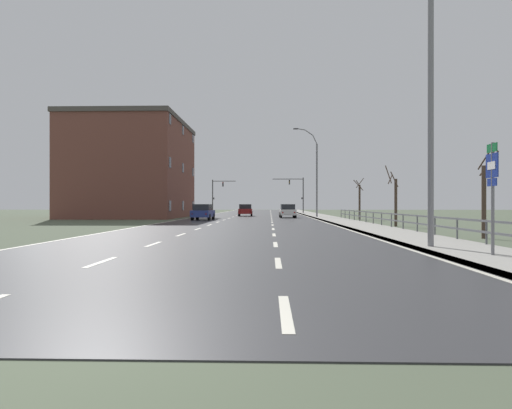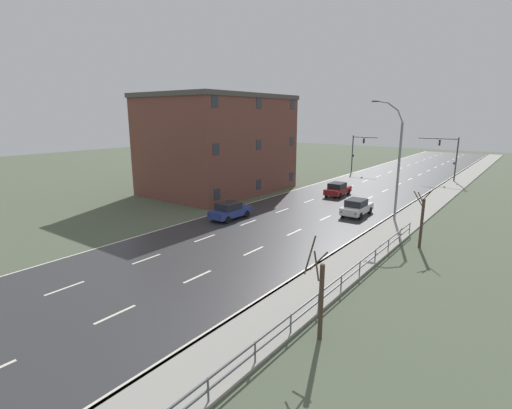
{
  "view_description": "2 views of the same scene",
  "coord_description": "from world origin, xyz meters",
  "px_view_note": "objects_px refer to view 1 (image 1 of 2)",
  "views": [
    {
      "loc": [
        2.11,
        -4.41,
        1.55
      ],
      "look_at": [
        0.08,
        63.54,
        1.53
      ],
      "focal_mm": 31.8,
      "sensor_mm": 36.0,
      "label": 1
    },
    {
      "loc": [
        17.47,
        14.45,
        9.19
      ],
      "look_at": [
        0.0,
        37.79,
        2.35
      ],
      "focal_mm": 26.92,
      "sensor_mm": 36.0,
      "label": 2
    }
  ],
  "objects_px": {
    "traffic_signal_left": "(217,192)",
    "street_lamp_midground": "(315,174)",
    "highway_sign": "(492,184)",
    "brick_building": "(133,169)",
    "car_near_left": "(245,210)",
    "traffic_signal_right": "(298,190)",
    "car_distant": "(203,212)",
    "street_lamp_foreground": "(427,97)",
    "car_far_right": "(288,211)"
  },
  "relations": [
    {
      "from": "street_lamp_foreground",
      "to": "car_near_left",
      "type": "relative_size",
      "value": 2.56
    },
    {
      "from": "highway_sign",
      "to": "traffic_signal_right",
      "type": "xyz_separation_m",
      "value": [
        -1.46,
        64.98,
        1.96
      ]
    },
    {
      "from": "car_distant",
      "to": "car_near_left",
      "type": "bearing_deg",
      "value": 79.29
    },
    {
      "from": "traffic_signal_left",
      "to": "car_far_right",
      "type": "relative_size",
      "value": 1.42
    },
    {
      "from": "street_lamp_foreground",
      "to": "street_lamp_midground",
      "type": "relative_size",
      "value": 1.02
    },
    {
      "from": "street_lamp_midground",
      "to": "traffic_signal_left",
      "type": "height_order",
      "value": "street_lamp_midground"
    },
    {
      "from": "street_lamp_foreground",
      "to": "brick_building",
      "type": "distance_m",
      "value": 43.85
    },
    {
      "from": "highway_sign",
      "to": "car_distant",
      "type": "xyz_separation_m",
      "value": [
        -12.81,
        31.24,
        -1.31
      ]
    },
    {
      "from": "highway_sign",
      "to": "car_near_left",
      "type": "xyz_separation_m",
      "value": [
        -9.45,
        46.42,
        -1.31
      ]
    },
    {
      "from": "street_lamp_foreground",
      "to": "traffic_signal_left",
      "type": "distance_m",
      "value": 65.45
    },
    {
      "from": "traffic_signal_left",
      "to": "car_distant",
      "type": "distance_m",
      "value": 35.41
    },
    {
      "from": "traffic_signal_right",
      "to": "car_near_left",
      "type": "bearing_deg",
      "value": -113.27
    },
    {
      "from": "street_lamp_foreground",
      "to": "traffic_signal_right",
      "type": "bearing_deg",
      "value": 90.49
    },
    {
      "from": "street_lamp_foreground",
      "to": "traffic_signal_right",
      "type": "height_order",
      "value": "street_lamp_foreground"
    },
    {
      "from": "highway_sign",
      "to": "brick_building",
      "type": "distance_m",
      "value": 46.75
    },
    {
      "from": "traffic_signal_right",
      "to": "car_distant",
      "type": "height_order",
      "value": "traffic_signal_right"
    },
    {
      "from": "highway_sign",
      "to": "brick_building",
      "type": "xyz_separation_m",
      "value": [
        -22.65,
        40.74,
        3.66
      ]
    },
    {
      "from": "car_far_right",
      "to": "highway_sign",
      "type": "bearing_deg",
      "value": -85.25
    },
    {
      "from": "street_lamp_midground",
      "to": "car_near_left",
      "type": "xyz_separation_m",
      "value": [
        -8.45,
        6.75,
        -4.26
      ]
    },
    {
      "from": "street_lamp_foreground",
      "to": "street_lamp_midground",
      "type": "height_order",
      "value": "street_lamp_foreground"
    },
    {
      "from": "street_lamp_foreground",
      "to": "highway_sign",
      "type": "xyz_separation_m",
      "value": [
        0.93,
        -2.64,
        -3.11
      ]
    },
    {
      "from": "traffic_signal_right",
      "to": "traffic_signal_left",
      "type": "xyz_separation_m",
      "value": [
        -14.13,
        1.43,
        -0.25
      ]
    },
    {
      "from": "car_distant",
      "to": "car_near_left",
      "type": "relative_size",
      "value": 1.0
    },
    {
      "from": "traffic_signal_right",
      "to": "car_far_right",
      "type": "bearing_deg",
      "value": -96.08
    },
    {
      "from": "traffic_signal_left",
      "to": "car_near_left",
      "type": "xyz_separation_m",
      "value": [
        6.14,
        -19.99,
        -3.01
      ]
    },
    {
      "from": "street_lamp_midground",
      "to": "traffic_signal_left",
      "type": "distance_m",
      "value": 30.49
    },
    {
      "from": "street_lamp_midground",
      "to": "street_lamp_foreground",
      "type": "bearing_deg",
      "value": -89.9
    },
    {
      "from": "street_lamp_foreground",
      "to": "car_near_left",
      "type": "distance_m",
      "value": 44.82
    },
    {
      "from": "highway_sign",
      "to": "car_near_left",
      "type": "height_order",
      "value": "highway_sign"
    },
    {
      "from": "car_distant",
      "to": "car_near_left",
      "type": "xyz_separation_m",
      "value": [
        3.36,
        15.18,
        0.0
      ]
    },
    {
      "from": "car_far_right",
      "to": "street_lamp_foreground",
      "type": "bearing_deg",
      "value": -86.25
    },
    {
      "from": "car_far_right",
      "to": "traffic_signal_left",
      "type": "bearing_deg",
      "value": 111.46
    },
    {
      "from": "traffic_signal_right",
      "to": "highway_sign",
      "type": "bearing_deg",
      "value": -88.71
    },
    {
      "from": "car_far_right",
      "to": "car_near_left",
      "type": "relative_size",
      "value": 1.0
    },
    {
      "from": "traffic_signal_left",
      "to": "car_near_left",
      "type": "relative_size",
      "value": 1.42
    },
    {
      "from": "car_far_right",
      "to": "brick_building",
      "type": "height_order",
      "value": "brick_building"
    },
    {
      "from": "traffic_signal_left",
      "to": "street_lamp_midground",
      "type": "bearing_deg",
      "value": -61.37
    },
    {
      "from": "car_near_left",
      "to": "car_far_right",
      "type": "bearing_deg",
      "value": -55.37
    },
    {
      "from": "street_lamp_midground",
      "to": "car_near_left",
      "type": "bearing_deg",
      "value": 141.4
    },
    {
      "from": "street_lamp_foreground",
      "to": "street_lamp_midground",
      "type": "xyz_separation_m",
      "value": [
        -0.06,
        37.03,
        -0.15
      ]
    },
    {
      "from": "street_lamp_midground",
      "to": "traffic_signal_right",
      "type": "xyz_separation_m",
      "value": [
        -0.47,
        25.31,
        -1.0
      ]
    },
    {
      "from": "car_near_left",
      "to": "traffic_signal_left",
      "type": "bearing_deg",
      "value": 105.25
    },
    {
      "from": "street_lamp_foreground",
      "to": "car_far_right",
      "type": "xyz_separation_m",
      "value": [
        -3.27,
        36.67,
        -4.41
      ]
    },
    {
      "from": "highway_sign",
      "to": "car_far_right",
      "type": "relative_size",
      "value": 0.8
    },
    {
      "from": "street_lamp_midground",
      "to": "traffic_signal_left",
      "type": "xyz_separation_m",
      "value": [
        -14.6,
        26.74,
        -1.25
      ]
    },
    {
      "from": "street_lamp_midground",
      "to": "brick_building",
      "type": "height_order",
      "value": "brick_building"
    },
    {
      "from": "traffic_signal_right",
      "to": "brick_building",
      "type": "relative_size",
      "value": 0.37
    },
    {
      "from": "highway_sign",
      "to": "car_far_right",
      "type": "distance_m",
      "value": 39.56
    },
    {
      "from": "highway_sign",
      "to": "car_distant",
      "type": "relative_size",
      "value": 0.79
    },
    {
      "from": "traffic_signal_left",
      "to": "car_far_right",
      "type": "bearing_deg",
      "value": -67.2
    }
  ]
}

